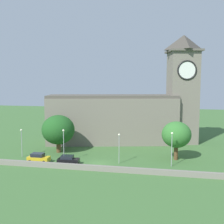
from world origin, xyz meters
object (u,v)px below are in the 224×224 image
(streetlamp_east_mid, at_px, (172,143))
(streetlamp_west_end, at_px, (22,138))
(tree_churchyard, at_px, (58,130))
(streetlamp_west_mid, at_px, (64,140))
(car_black, at_px, (68,160))
(streetlamp_central, at_px, (119,143))
(car_yellow, at_px, (38,158))
(church, at_px, (131,111))
(tree_riverside_east, at_px, (176,135))

(streetlamp_east_mid, bearing_deg, streetlamp_west_end, 178.96)
(tree_churchyard, bearing_deg, streetlamp_west_mid, -59.74)
(car_black, xyz_separation_m, streetlamp_central, (9.77, 2.57, 3.21))
(car_yellow, relative_size, streetlamp_east_mid, 0.66)
(church, bearing_deg, streetlamp_west_mid, -118.72)
(car_yellow, distance_m, tree_churchyard, 9.35)
(church, xyz_separation_m, streetlamp_west_end, (-21.38, -18.69, -4.38))
(car_black, height_order, streetlamp_west_mid, streetlamp_west_mid)
(car_yellow, relative_size, streetlamp_central, 0.73)
(car_black, bearing_deg, streetlamp_west_mid, 131.95)
(church, height_order, streetlamp_west_mid, church)
(streetlamp_central, bearing_deg, streetlamp_east_mid, 0.76)
(streetlamp_west_end, distance_m, tree_riverside_east, 33.05)
(streetlamp_west_mid, height_order, tree_riverside_east, tree_riverside_east)
(streetlamp_west_end, height_order, streetlamp_east_mid, streetlamp_east_mid)
(streetlamp_east_mid, bearing_deg, church, 118.36)
(car_black, xyz_separation_m, streetlamp_west_end, (-11.78, 3.28, 3.22))
(car_black, xyz_separation_m, tree_churchyard, (-5.38, 8.31, 4.38))
(tree_riverside_east, bearing_deg, tree_churchyard, 178.27)
(streetlamp_central, distance_m, streetlamp_east_mid, 10.24)
(streetlamp_west_end, relative_size, tree_riverside_east, 0.75)
(streetlamp_west_end, relative_size, streetlamp_west_mid, 0.91)
(streetlamp_west_mid, height_order, tree_churchyard, tree_churchyard)
(church, xyz_separation_m, streetlamp_west_mid, (-11.12, -20.29, -4.04))
(car_black, relative_size, streetlamp_east_mid, 0.65)
(streetlamp_central, distance_m, tree_churchyard, 16.24)
(streetlamp_east_mid, bearing_deg, car_yellow, -174.31)
(streetlamp_west_mid, bearing_deg, car_black, -48.05)
(streetlamp_west_mid, relative_size, tree_riverside_east, 0.82)
(car_black, relative_size, streetlamp_west_mid, 0.66)
(streetlamp_central, bearing_deg, car_black, -165.26)
(church, xyz_separation_m, tree_riverside_east, (11.38, -14.46, -3.21))
(streetlamp_central, bearing_deg, car_yellow, -171.21)
(streetlamp_west_end, relative_size, streetlamp_east_mid, 0.91)
(car_yellow, bearing_deg, streetlamp_west_end, 149.52)
(church, relative_size, streetlamp_east_mid, 6.06)
(car_black, height_order, tree_churchyard, tree_churchyard)
(church, relative_size, car_black, 9.28)
(streetlamp_east_mid, relative_size, tree_riverside_east, 0.83)
(streetlamp_west_end, bearing_deg, tree_riverside_east, 7.37)
(streetlamp_central, bearing_deg, church, 90.50)
(streetlamp_west_mid, distance_m, tree_riverside_east, 23.25)
(car_black, height_order, tree_riverside_east, tree_riverside_east)
(car_black, relative_size, tree_riverside_east, 0.54)
(streetlamp_central, relative_size, tree_churchyard, 0.70)
(church, height_order, streetlamp_east_mid, church)
(tree_churchyard, xyz_separation_m, tree_riverside_east, (26.36, -0.79, 0.03))
(streetlamp_east_mid, height_order, tree_churchyard, tree_churchyard)
(car_black, distance_m, streetlamp_central, 10.60)
(car_black, relative_size, streetlamp_central, 0.72)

